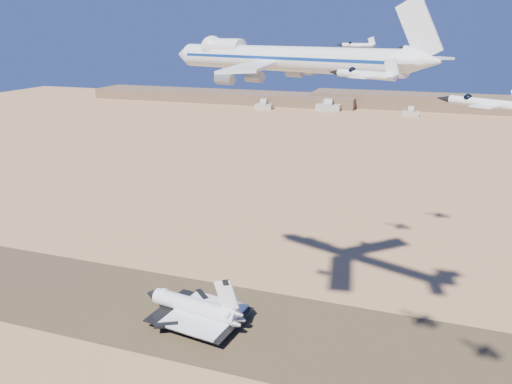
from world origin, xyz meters
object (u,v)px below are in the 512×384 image
(crew_b, at_px, (202,336))
(chase_jet_b, at_px, (483,102))
(crew_c, at_px, (213,336))
(chase_jet_c, at_px, (357,45))
(chase_jet_d, at_px, (418,47))
(crew_a, at_px, (194,337))
(chase_jet_a, at_px, (364,74))
(shuttle, at_px, (194,308))
(carrier_747, at_px, (275,58))

(crew_b, height_order, chase_jet_b, chase_jet_b)
(crew_c, height_order, chase_jet_b, chase_jet_b)
(chase_jet_c, bearing_deg, chase_jet_d, 66.06)
(chase_jet_c, bearing_deg, crew_c, -109.95)
(crew_a, xyz_separation_m, chase_jet_d, (59.16, 77.83, 89.63))
(crew_a, relative_size, crew_b, 0.86)
(chase_jet_b, bearing_deg, crew_c, 176.01)
(crew_a, bearing_deg, chase_jet_b, -118.83)
(crew_c, distance_m, chase_jet_d, 128.78)
(crew_c, bearing_deg, crew_a, 78.12)
(crew_c, bearing_deg, chase_jet_b, -158.73)
(crew_b, distance_m, chase_jet_c, 111.27)
(crew_b, height_order, chase_jet_a, chase_jet_a)
(crew_a, height_order, chase_jet_c, chase_jet_c)
(chase_jet_b, xyz_separation_m, chase_jet_d, (-13.81, 120.17, 4.30))
(chase_jet_d, bearing_deg, crew_c, -115.42)
(chase_jet_b, bearing_deg, shuttle, 175.73)
(carrier_747, relative_size, crew_b, 44.99)
(carrier_747, bearing_deg, chase_jet_b, -27.58)
(shuttle, height_order, carrier_747, carrier_747)
(crew_a, relative_size, chase_jet_c, 0.12)
(shuttle, relative_size, crew_a, 24.49)
(chase_jet_c, xyz_separation_m, chase_jet_d, (19.37, 24.76, -1.35))
(carrier_747, bearing_deg, crew_a, -133.51)
(shuttle, bearing_deg, carrier_747, 12.04)
(shuttle, distance_m, chase_jet_d, 126.40)
(crew_c, height_order, chase_jet_a, chase_jet_a)
(carrier_747, relative_size, chase_jet_b, 6.24)
(shuttle, height_order, chase_jet_c, chase_jet_c)
(crew_b, bearing_deg, chase_jet_d, -40.15)
(carrier_747, xyz_separation_m, crew_b, (-20.85, -10.61, -88.22))
(chase_jet_d, bearing_deg, crew_a, -117.26)
(crew_b, height_order, chase_jet_c, chase_jet_c)
(carrier_747, bearing_deg, shuttle, -156.13)
(crew_b, relative_size, chase_jet_a, 0.13)
(chase_jet_d, bearing_deg, chase_jet_a, -82.99)
(chase_jet_b, height_order, chase_jet_c, chase_jet_c)
(carrier_747, distance_m, chase_jet_d, 75.45)
(crew_a, bearing_deg, shuttle, 26.42)
(crew_a, relative_size, chase_jet_d, 0.11)
(crew_b, relative_size, crew_c, 1.04)
(crew_a, bearing_deg, chase_jet_d, -35.94)
(shuttle, distance_m, crew_a, 11.47)
(chase_jet_b, distance_m, chase_jet_c, 101.17)
(chase_jet_a, height_order, chase_jet_d, chase_jet_d)
(shuttle, bearing_deg, chase_jet_b, -26.06)
(shuttle, xyz_separation_m, crew_b, (6.61, -8.56, -4.25))
(shuttle, bearing_deg, crew_a, -57.09)
(crew_a, height_order, chase_jet_b, chase_jet_b)
(carrier_747, xyz_separation_m, chase_jet_d, (36.20, 66.19, 1.28))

